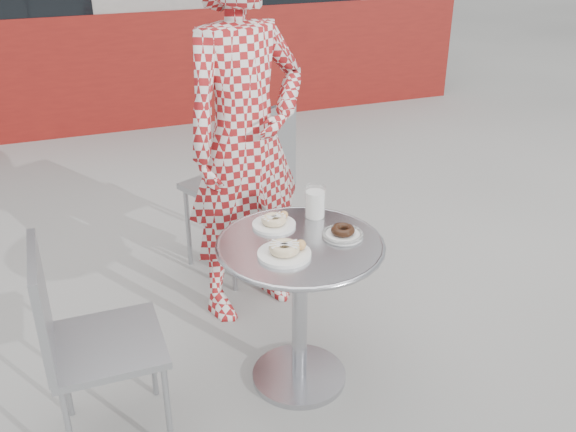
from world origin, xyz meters
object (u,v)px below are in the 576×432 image
object	(u,v)px
seated_person	(245,140)
bistro_table	(300,278)
chair_left	(109,382)
plate_far	(275,222)
chair_far	(239,219)
plate_checker	(343,233)
plate_near	(285,250)
milk_cup	(315,203)

from	to	relation	value
seated_person	bistro_table	bearing A→B (deg)	-106.68
chair_left	plate_far	world-z (taller)	chair_left
chair_far	plate_checker	distance (m)	1.08
seated_person	plate_far	xyz separation A→B (m)	(-0.03, -0.47, -0.18)
plate_checker	chair_left	bearing A→B (deg)	-177.22
seated_person	plate_near	distance (m)	0.74
seated_person	milk_cup	xyz separation A→B (m)	(0.16, -0.45, -0.14)
bistro_table	plate_checker	distance (m)	0.25
bistro_table	chair_left	distance (m)	0.81
chair_far	plate_near	size ratio (longest dim) A/B	4.69
plate_checker	chair_far	bearing A→B (deg)	97.80
milk_cup	chair_far	bearing A→B (deg)	97.13
bistro_table	milk_cup	distance (m)	0.32
chair_left	plate_checker	xyz separation A→B (m)	(0.94, 0.05, 0.42)
chair_far	plate_near	bearing A→B (deg)	58.69
bistro_table	plate_near	distance (m)	0.21
chair_left	plate_checker	world-z (taller)	chair_left
chair_left	seated_person	xyz separation A→B (m)	(0.75, 0.69, 0.61)
milk_cup	plate_far	bearing A→B (deg)	-173.89
plate_near	plate_checker	xyz separation A→B (m)	(0.26, 0.06, -0.01)
plate_near	chair_far	bearing A→B (deg)	83.33
plate_far	milk_cup	world-z (taller)	milk_cup
bistro_table	plate_checker	world-z (taller)	plate_checker
bistro_table	chair_far	xyz separation A→B (m)	(0.04, 1.00, -0.21)
plate_near	milk_cup	xyz separation A→B (m)	(0.23, 0.26, 0.04)
bistro_table	seated_person	xyz separation A→B (m)	(-0.02, 0.64, 0.36)
seated_person	plate_near	bearing A→B (deg)	-113.95
bistro_table	chair_far	size ratio (longest dim) A/B	0.71
chair_far	bistro_table	bearing A→B (deg)	63.24
chair_left	milk_cup	xyz separation A→B (m)	(0.91, 0.24, 0.47)
chair_far	plate_near	xyz separation A→B (m)	(-0.12, -1.07, 0.39)
plate_far	seated_person	bearing A→B (deg)	86.90
plate_far	milk_cup	bearing A→B (deg)	6.11
milk_cup	plate_checker	bearing A→B (deg)	-79.46
bistro_table	chair_left	size ratio (longest dim) A/B	0.80
chair_left	bistro_table	bearing A→B (deg)	-86.11
chair_far	chair_left	size ratio (longest dim) A/B	1.14
seated_person	chair_left	bearing A→B (deg)	-155.80
plate_checker	milk_cup	size ratio (longest dim) A/B	1.20
seated_person	milk_cup	world-z (taller)	seated_person
milk_cup	chair_left	bearing A→B (deg)	-165.12
bistro_table	plate_near	xyz separation A→B (m)	(-0.09, -0.07, 0.18)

